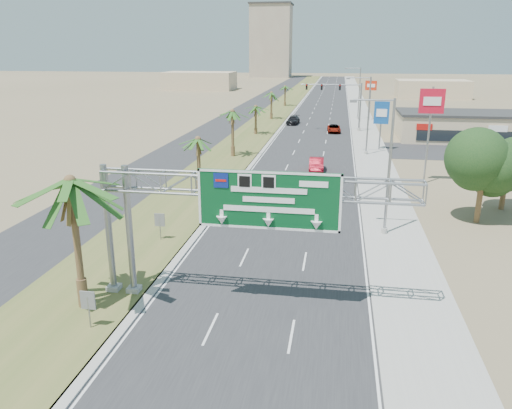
{
  "coord_description": "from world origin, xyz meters",
  "views": [
    {
      "loc": [
        3.74,
        -14.01,
        13.14
      ],
      "look_at": [
        -0.96,
        14.49,
        4.2
      ],
      "focal_mm": 35.0,
      "sensor_mm": 36.0,
      "label": 1
    }
  ],
  "objects_px": {
    "palm_near": "(70,182)",
    "signal_mast": "(348,102)",
    "car_mid_lane": "(316,165)",
    "store_building": "(460,127)",
    "pole_sign_red_far": "(371,88)",
    "car_left_lane": "(255,210)",
    "car_far": "(293,120)",
    "pole_sign_blue": "(381,114)",
    "sign_gantry": "(239,196)",
    "pole_sign_red_near": "(431,108)",
    "car_right_lane": "(334,129)"
  },
  "relations": [
    {
      "from": "pole_sign_red_near",
      "to": "palm_near",
      "type": "bearing_deg",
      "value": -126.12
    },
    {
      "from": "signal_mast",
      "to": "car_left_lane",
      "type": "height_order",
      "value": "signal_mast"
    },
    {
      "from": "signal_mast",
      "to": "car_far",
      "type": "distance_m",
      "value": 12.72
    },
    {
      "from": "palm_near",
      "to": "signal_mast",
      "type": "distance_m",
      "value": 65.6
    },
    {
      "from": "palm_near",
      "to": "pole_sign_red_far",
      "type": "height_order",
      "value": "palm_near"
    },
    {
      "from": "pole_sign_red_near",
      "to": "signal_mast",
      "type": "bearing_deg",
      "value": 102.58
    },
    {
      "from": "palm_near",
      "to": "pole_sign_red_near",
      "type": "xyz_separation_m",
      "value": [
        21.94,
        30.07,
        0.81
      ]
    },
    {
      "from": "car_mid_lane",
      "to": "pole_sign_red_near",
      "type": "relative_size",
      "value": 0.47
    },
    {
      "from": "store_building",
      "to": "pole_sign_blue",
      "type": "height_order",
      "value": "pole_sign_blue"
    },
    {
      "from": "car_right_lane",
      "to": "pole_sign_red_far",
      "type": "bearing_deg",
      "value": 65.4
    },
    {
      "from": "sign_gantry",
      "to": "store_building",
      "type": "bearing_deg",
      "value": 67.64
    },
    {
      "from": "car_mid_lane",
      "to": "palm_near",
      "type": "bearing_deg",
      "value": -109.97
    },
    {
      "from": "car_mid_lane",
      "to": "car_far",
      "type": "bearing_deg",
      "value": 96.98
    },
    {
      "from": "car_mid_lane",
      "to": "pole_sign_red_near",
      "type": "bearing_deg",
      "value": -19.65
    },
    {
      "from": "store_building",
      "to": "car_far",
      "type": "distance_m",
      "value": 29.64
    },
    {
      "from": "sign_gantry",
      "to": "pole_sign_red_far",
      "type": "distance_m",
      "value": 77.51
    },
    {
      "from": "pole_sign_red_near",
      "to": "pole_sign_red_far",
      "type": "relative_size",
      "value": 1.25
    },
    {
      "from": "car_mid_lane",
      "to": "car_right_lane",
      "type": "relative_size",
      "value": 1.01
    },
    {
      "from": "car_left_lane",
      "to": "pole_sign_red_far",
      "type": "distance_m",
      "value": 63.96
    },
    {
      "from": "palm_near",
      "to": "signal_mast",
      "type": "bearing_deg",
      "value": 77.34
    },
    {
      "from": "sign_gantry",
      "to": "pole_sign_blue",
      "type": "relative_size",
      "value": 2.46
    },
    {
      "from": "sign_gantry",
      "to": "car_mid_lane",
      "type": "distance_m",
      "value": 32.19
    },
    {
      "from": "sign_gantry",
      "to": "car_mid_lane",
      "type": "bearing_deg",
      "value": 85.37
    },
    {
      "from": "store_building",
      "to": "pole_sign_red_near",
      "type": "relative_size",
      "value": 1.84
    },
    {
      "from": "store_building",
      "to": "pole_sign_red_far",
      "type": "xyz_separation_m",
      "value": [
        -12.41,
        20.7,
        4.13
      ]
    },
    {
      "from": "signal_mast",
      "to": "store_building",
      "type": "relative_size",
      "value": 0.57
    },
    {
      "from": "car_far",
      "to": "palm_near",
      "type": "bearing_deg",
      "value": -89.92
    },
    {
      "from": "car_left_lane",
      "to": "car_far",
      "type": "bearing_deg",
      "value": 95.4
    },
    {
      "from": "pole_sign_blue",
      "to": "pole_sign_red_far",
      "type": "relative_size",
      "value": 0.87
    },
    {
      "from": "store_building",
      "to": "car_far",
      "type": "height_order",
      "value": "store_building"
    },
    {
      "from": "pole_sign_blue",
      "to": "car_far",
      "type": "bearing_deg",
      "value": 121.18
    },
    {
      "from": "pole_sign_blue",
      "to": "pole_sign_red_far",
      "type": "height_order",
      "value": "pole_sign_red_far"
    },
    {
      "from": "pole_sign_red_near",
      "to": "pole_sign_red_far",
      "type": "bearing_deg",
      "value": 93.71
    },
    {
      "from": "signal_mast",
      "to": "car_far",
      "type": "xyz_separation_m",
      "value": [
        -9.78,
        7.01,
        -4.12
      ]
    },
    {
      "from": "car_left_lane",
      "to": "palm_near",
      "type": "bearing_deg",
      "value": -108.59
    },
    {
      "from": "store_building",
      "to": "car_left_lane",
      "type": "bearing_deg",
      "value": -120.53
    },
    {
      "from": "store_building",
      "to": "pole_sign_red_near",
      "type": "xyz_separation_m",
      "value": [
        -9.26,
        -27.93,
        5.74
      ]
    },
    {
      "from": "car_left_lane",
      "to": "car_far",
      "type": "distance_m",
      "value": 54.86
    },
    {
      "from": "sign_gantry",
      "to": "car_mid_lane",
      "type": "height_order",
      "value": "sign_gantry"
    },
    {
      "from": "car_mid_lane",
      "to": "car_right_lane",
      "type": "distance_m",
      "value": 28.73
    },
    {
      "from": "palm_near",
      "to": "car_left_lane",
      "type": "bearing_deg",
      "value": 68.02
    },
    {
      "from": "car_mid_lane",
      "to": "pole_sign_red_far",
      "type": "xyz_separation_m",
      "value": [
        8.09,
        45.12,
        5.37
      ]
    },
    {
      "from": "signal_mast",
      "to": "pole_sign_red_near",
      "type": "distance_m",
      "value": 34.86
    },
    {
      "from": "pole_sign_red_near",
      "to": "pole_sign_blue",
      "type": "height_order",
      "value": "pole_sign_red_near"
    },
    {
      "from": "pole_sign_blue",
      "to": "palm_near",
      "type": "bearing_deg",
      "value": -111.3
    },
    {
      "from": "pole_sign_red_far",
      "to": "car_right_lane",
      "type": "bearing_deg",
      "value": -111.74
    },
    {
      "from": "palm_near",
      "to": "pole_sign_blue",
      "type": "bearing_deg",
      "value": 68.7
    },
    {
      "from": "store_building",
      "to": "palm_near",
      "type": "bearing_deg",
      "value": -118.28
    },
    {
      "from": "store_building",
      "to": "car_right_lane",
      "type": "height_order",
      "value": "store_building"
    },
    {
      "from": "sign_gantry",
      "to": "pole_sign_red_near",
      "type": "bearing_deg",
      "value": 63.87
    }
  ]
}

